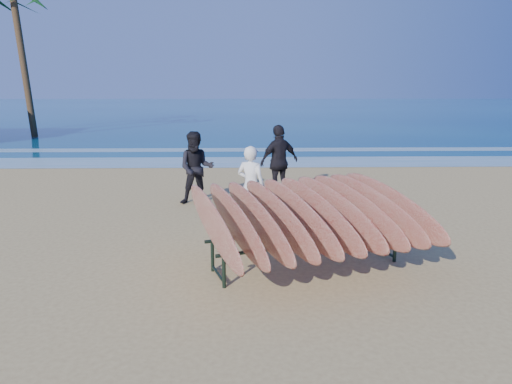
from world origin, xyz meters
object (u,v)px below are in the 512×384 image
person_white (251,186)px  palm_mid (17,1)px  person_dark_a (196,168)px  surfboard_rack (307,214)px  person_dark_b (279,162)px

person_white → palm_mid: bearing=-29.7°
person_white → person_dark_a: size_ratio=0.93×
surfboard_rack → person_dark_b: 4.72m
surfboard_rack → palm_mid: palm_mid is taller
surfboard_rack → palm_mid: 24.14m
person_dark_b → person_white: bearing=42.6°
person_dark_a → palm_mid: size_ratio=0.22×
person_dark_a → palm_mid: 19.73m
person_dark_b → palm_mid: bearing=-77.5°
palm_mid → person_dark_a: bearing=-54.2°
surfboard_rack → person_dark_a: (-2.18, 4.10, 0.02)m
person_dark_b → surfboard_rack: bearing=61.9°
person_white → person_dark_b: size_ratio=0.88×
person_dark_a → person_dark_b: bearing=14.4°
surfboard_rack → palm_mid: bearing=105.6°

